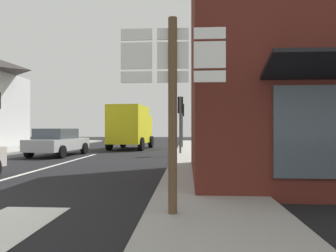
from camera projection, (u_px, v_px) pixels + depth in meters
name	position (u px, v px, depth m)	size (l,w,h in m)	color
ground_plane	(84.00, 158.00, 15.81)	(80.00, 80.00, 0.00)	black
sidewalk_right	(198.00, 161.00, 13.46)	(2.30, 44.00, 0.14)	#9E9B96
lane_centre_stripe	(48.00, 167.00, 11.82)	(0.16, 12.00, 0.01)	silver
lane_turn_arrow	(4.00, 226.00, 4.68)	(1.20, 2.20, 0.01)	silver
sedan_far	(58.00, 142.00, 16.85)	(2.25, 4.34, 1.47)	#B7BABF
delivery_truck	(131.00, 126.00, 22.34)	(2.79, 5.14, 3.05)	yellow
route_sign_post	(173.00, 94.00, 4.91)	(1.66, 0.14, 3.20)	brown
traffic_light_near_right	(180.00, 112.00, 17.13)	(0.30, 0.49, 3.21)	#47474C
traffic_light_far_right	(182.00, 116.00, 22.71)	(0.30, 0.49, 3.26)	#47474C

